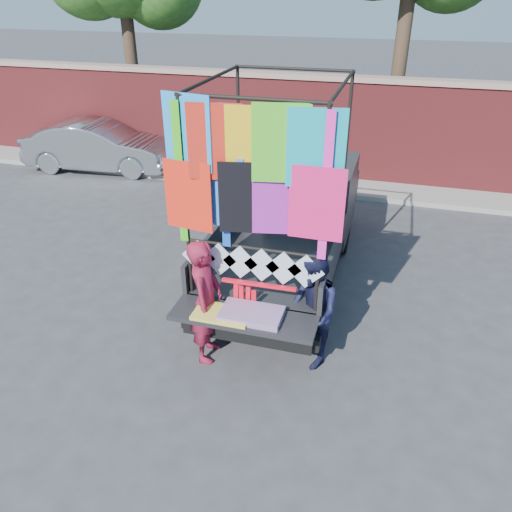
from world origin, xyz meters
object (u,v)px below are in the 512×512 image
(pickup_truck, at_px, (294,217))
(man, at_px, (312,311))
(sedan, at_px, (99,146))
(woman, at_px, (206,301))

(pickup_truck, distance_m, man, 2.78)
(sedan, relative_size, man, 2.44)
(sedan, distance_m, woman, 8.61)
(sedan, xyz_separation_m, woman, (5.60, -6.54, 0.23))
(pickup_truck, xyz_separation_m, man, (0.81, -2.66, -0.07))
(man, bearing_deg, pickup_truck, 168.14)
(sedan, distance_m, man, 9.38)
(pickup_truck, height_order, sedan, pickup_truck)
(pickup_truck, xyz_separation_m, woman, (-0.56, -2.92, -0.00))
(man, bearing_deg, sedan, -160.69)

